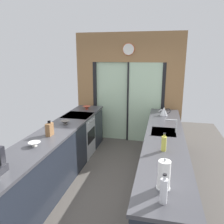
{
  "coord_description": "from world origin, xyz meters",
  "views": [
    {
      "loc": [
        0.83,
        -3.15,
        2.18
      ],
      "look_at": [
        -0.08,
        0.92,
        1.11
      ],
      "focal_mm": 36.23,
      "sensor_mm": 36.0,
      "label": 1
    }
  ],
  "objects_px": {
    "mixing_bowl_far": "(87,108)",
    "soap_bottle_near": "(164,190)",
    "kettle": "(164,111)",
    "soap_bottle_far": "(164,143)",
    "knife_block": "(50,129)",
    "paper_towel_roll": "(164,175)",
    "mixing_bowl_near": "(34,144)",
    "oven_range": "(79,135)",
    "mixing_bowl_mid": "(65,122)"
  },
  "relations": [
    {
      "from": "soap_bottle_far",
      "to": "knife_block",
      "type": "bearing_deg",
      "value": 173.23
    },
    {
      "from": "oven_range",
      "to": "paper_towel_roll",
      "type": "relative_size",
      "value": 2.89
    },
    {
      "from": "paper_towel_roll",
      "to": "knife_block",
      "type": "bearing_deg",
      "value": 147.85
    },
    {
      "from": "soap_bottle_near",
      "to": "mixing_bowl_mid",
      "type": "bearing_deg",
      "value": 132.48
    },
    {
      "from": "mixing_bowl_far",
      "to": "soap_bottle_far",
      "type": "relative_size",
      "value": 0.74
    },
    {
      "from": "knife_block",
      "to": "soap_bottle_near",
      "type": "relative_size",
      "value": 0.91
    },
    {
      "from": "oven_range",
      "to": "kettle",
      "type": "bearing_deg",
      "value": 12.18
    },
    {
      "from": "mixing_bowl_far",
      "to": "knife_block",
      "type": "xyz_separation_m",
      "value": [
        0.0,
        -1.82,
        0.06
      ]
    },
    {
      "from": "mixing_bowl_near",
      "to": "kettle",
      "type": "bearing_deg",
      "value": 50.08
    },
    {
      "from": "paper_towel_roll",
      "to": "oven_range",
      "type": "bearing_deg",
      "value": 126.78
    },
    {
      "from": "mixing_bowl_mid",
      "to": "kettle",
      "type": "height_order",
      "value": "kettle"
    },
    {
      "from": "mixing_bowl_far",
      "to": "oven_range",
      "type": "bearing_deg",
      "value": -91.99
    },
    {
      "from": "soap_bottle_near",
      "to": "soap_bottle_far",
      "type": "bearing_deg",
      "value": 90.0
    },
    {
      "from": "mixing_bowl_far",
      "to": "mixing_bowl_near",
      "type": "bearing_deg",
      "value": -90.0
    },
    {
      "from": "mixing_bowl_mid",
      "to": "mixing_bowl_far",
      "type": "distance_m",
      "value": 1.21
    },
    {
      "from": "kettle",
      "to": "mixing_bowl_mid",
      "type": "bearing_deg",
      "value": -148.99
    },
    {
      "from": "mixing_bowl_near",
      "to": "soap_bottle_near",
      "type": "distance_m",
      "value": 1.99
    },
    {
      "from": "mixing_bowl_mid",
      "to": "mixing_bowl_near",
      "type": "bearing_deg",
      "value": -90.0
    },
    {
      "from": "kettle",
      "to": "paper_towel_roll",
      "type": "xyz_separation_m",
      "value": [
        -0.0,
        -2.79,
        0.05
      ]
    },
    {
      "from": "oven_range",
      "to": "mixing_bowl_far",
      "type": "height_order",
      "value": "mixing_bowl_far"
    },
    {
      "from": "mixing_bowl_near",
      "to": "knife_block",
      "type": "relative_size",
      "value": 0.69
    },
    {
      "from": "oven_range",
      "to": "soap_bottle_far",
      "type": "relative_size",
      "value": 3.67
    },
    {
      "from": "knife_block",
      "to": "soap_bottle_far",
      "type": "relative_size",
      "value": 1.0
    },
    {
      "from": "oven_range",
      "to": "soap_bottle_far",
      "type": "bearing_deg",
      "value": -39.79
    },
    {
      "from": "soap_bottle_near",
      "to": "paper_towel_roll",
      "type": "xyz_separation_m",
      "value": [
        0.0,
        0.22,
        0.02
      ]
    },
    {
      "from": "mixing_bowl_far",
      "to": "soap_bottle_far",
      "type": "distance_m",
      "value": 2.7
    },
    {
      "from": "kettle",
      "to": "soap_bottle_far",
      "type": "relative_size",
      "value": 1.0
    },
    {
      "from": "knife_block",
      "to": "paper_towel_roll",
      "type": "xyz_separation_m",
      "value": [
        1.78,
        -1.12,
        0.04
      ]
    },
    {
      "from": "mixing_bowl_far",
      "to": "kettle",
      "type": "height_order",
      "value": "kettle"
    },
    {
      "from": "knife_block",
      "to": "paper_towel_roll",
      "type": "relative_size",
      "value": 0.79
    },
    {
      "from": "mixing_bowl_far",
      "to": "soap_bottle_near",
      "type": "xyz_separation_m",
      "value": [
        1.78,
        -3.16,
        0.08
      ]
    },
    {
      "from": "mixing_bowl_near",
      "to": "soap_bottle_near",
      "type": "height_order",
      "value": "soap_bottle_near"
    },
    {
      "from": "oven_range",
      "to": "mixing_bowl_far",
      "type": "xyz_separation_m",
      "value": [
        0.02,
        0.53,
        0.51
      ]
    },
    {
      "from": "oven_range",
      "to": "mixing_bowl_mid",
      "type": "relative_size",
      "value": 5.17
    },
    {
      "from": "mixing_bowl_far",
      "to": "paper_towel_roll",
      "type": "height_order",
      "value": "paper_towel_roll"
    },
    {
      "from": "soap_bottle_near",
      "to": "paper_towel_roll",
      "type": "relative_size",
      "value": 0.87
    },
    {
      "from": "oven_range",
      "to": "mixing_bowl_near",
      "type": "distance_m",
      "value": 1.81
    },
    {
      "from": "mixing_bowl_far",
      "to": "knife_block",
      "type": "relative_size",
      "value": 0.74
    },
    {
      "from": "knife_block",
      "to": "mixing_bowl_near",
      "type": "bearing_deg",
      "value": -90.0
    },
    {
      "from": "kettle",
      "to": "paper_towel_roll",
      "type": "relative_size",
      "value": 0.79
    },
    {
      "from": "mixing_bowl_far",
      "to": "kettle",
      "type": "distance_m",
      "value": 1.79
    },
    {
      "from": "mixing_bowl_mid",
      "to": "mixing_bowl_far",
      "type": "relative_size",
      "value": 0.95
    },
    {
      "from": "kettle",
      "to": "oven_range",
      "type": "bearing_deg",
      "value": -167.82
    },
    {
      "from": "kettle",
      "to": "paper_towel_roll",
      "type": "distance_m",
      "value": 2.79
    },
    {
      "from": "knife_block",
      "to": "mixing_bowl_far",
      "type": "bearing_deg",
      "value": 90.0
    },
    {
      "from": "knife_block",
      "to": "soap_bottle_near",
      "type": "xyz_separation_m",
      "value": [
        1.78,
        -1.34,
        0.02
      ]
    },
    {
      "from": "mixing_bowl_near",
      "to": "paper_towel_roll",
      "type": "xyz_separation_m",
      "value": [
        1.78,
        -0.66,
        0.11
      ]
    },
    {
      "from": "kettle",
      "to": "mixing_bowl_near",
      "type": "bearing_deg",
      "value": -129.92
    },
    {
      "from": "mixing_bowl_mid",
      "to": "soap_bottle_near",
      "type": "height_order",
      "value": "soap_bottle_near"
    },
    {
      "from": "oven_range",
      "to": "paper_towel_roll",
      "type": "xyz_separation_m",
      "value": [
        1.8,
        -2.41,
        0.61
      ]
    }
  ]
}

